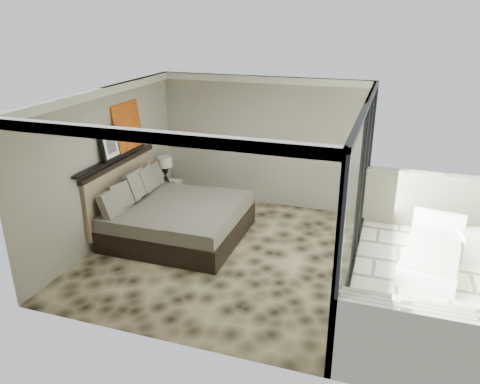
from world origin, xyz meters
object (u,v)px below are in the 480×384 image
(bed, at_px, (173,217))
(nightstand, at_px, (170,194))
(table_lamp, at_px, (165,166))
(ottoman, at_px, (473,246))
(lounger, at_px, (432,254))

(bed, height_order, nightstand, bed)
(table_lamp, relative_size, ottoman, 1.19)
(nightstand, bearing_deg, bed, -44.57)
(lounger, bearing_deg, table_lamp, 177.92)
(nightstand, xyz_separation_m, ottoman, (6.11, -0.58, 0.02))
(nightstand, height_order, table_lamp, table_lamp)
(table_lamp, bearing_deg, lounger, -10.44)
(bed, xyz_separation_m, nightstand, (-0.80, 1.41, -0.16))
(bed, relative_size, lounger, 1.28)
(ottoman, bearing_deg, lounger, -144.90)
(bed, distance_m, lounger, 4.64)
(ottoman, relative_size, lounger, 0.26)
(nightstand, bearing_deg, table_lamp, -108.39)
(ottoman, distance_m, lounger, 0.84)
(nightstand, height_order, lounger, lounger)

